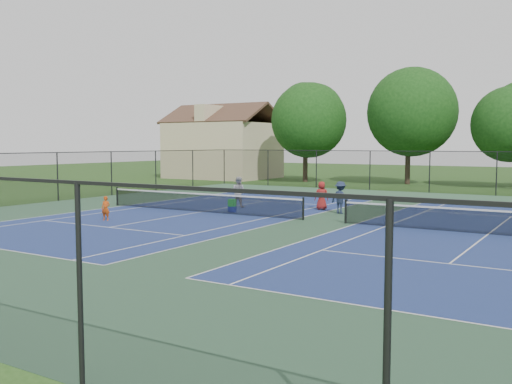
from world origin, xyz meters
The scene contains 14 objects.
ground centered at (0.00, 0.00, 0.00)m, with size 140.00×140.00×0.00m, color #234716.
court_pad centered at (0.00, 0.00, 0.00)m, with size 36.00×36.00×0.01m, color #2C4F37.
tennis_court_left centered at (-7.00, 0.00, 0.10)m, with size 12.00×23.83×1.07m.
tennis_court_right centered at (7.00, 0.00, 0.10)m, with size 12.00×23.83×1.07m.
perimeter_fence centered at (0.00, 0.00, 1.60)m, with size 36.08×36.08×3.02m.
tree_back_a centered at (-13.00, 24.00, 6.04)m, with size 6.80×6.80×9.15m.
tree_back_b centered at (-4.00, 26.00, 6.60)m, with size 7.60×7.60×10.03m.
clapboard_house centered at (-23.00, 25.00, 3.09)m, with size 10.80×8.10×7.65m.
child_player centered at (-8.77, -4.87, 0.57)m, with size 0.41×0.27×1.13m, color #D94A0E.
instructor centered at (-6.60, 2.96, 0.85)m, with size 0.83×0.65×1.71m, color gray.
bystander_b centered at (-0.56, 3.17, 0.82)m, with size 1.06×0.61×1.64m, color #1A243B.
bystander_c centered at (-2.10, 4.23, 0.77)m, with size 0.75×0.49×1.53m, color maroon.
ball_crate centered at (-5.58, 0.82, 0.15)m, with size 0.36×0.32×0.31m, color #162899.
ball_hopper centered at (-5.58, 0.82, 0.50)m, with size 0.34×0.28×0.38m, color green.
Camera 1 is at (10.80, -23.46, 3.54)m, focal length 40.00 mm.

